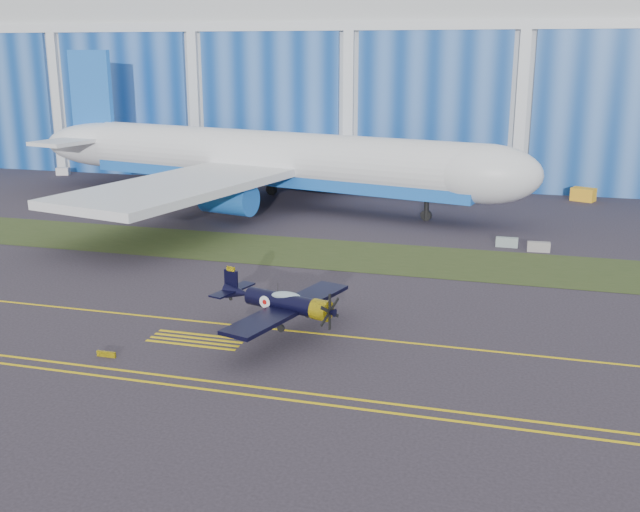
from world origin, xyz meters
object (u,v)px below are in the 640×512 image
(warbird, at_px, (282,302))
(tug, at_px, (583,194))
(jetliner, at_px, (271,99))
(shipping_container, at_px, (491,185))

(warbird, distance_m, tug, 56.03)
(jetliner, xyz_separation_m, shipping_container, (24.55, 12.96, -10.91))
(jetliner, bearing_deg, warbird, -57.32)
(shipping_container, relative_size, tug, 2.09)
(warbird, distance_m, jetliner, 43.92)
(jetliner, bearing_deg, tug, 31.03)
(jetliner, xyz_separation_m, tug, (35.52, 11.65, -11.34))
(shipping_container, bearing_deg, jetliner, -146.60)
(shipping_container, bearing_deg, warbird, -95.12)
(warbird, xyz_separation_m, jetliner, (-14.51, 40.28, 9.80))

